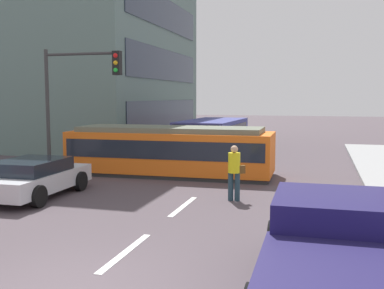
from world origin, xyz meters
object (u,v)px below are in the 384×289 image
(city_bus, at_px, (213,136))
(parked_sedan_far, at_px, (137,147))
(traffic_light_mast, at_px, (77,88))
(pickup_truck_parked, at_px, (336,252))
(parked_sedan_furthest, at_px, (167,136))
(streetcar_tram, at_px, (170,150))
(pedestrian_crossing, at_px, (234,170))
(parked_sedan_mid, at_px, (33,177))

(city_bus, relative_size, parked_sedan_far, 1.38)
(parked_sedan_far, relative_size, traffic_light_mast, 0.91)
(pickup_truck_parked, bearing_deg, traffic_light_mast, 138.06)
(pickup_truck_parked, relative_size, parked_sedan_furthest, 1.09)
(streetcar_tram, bearing_deg, city_bus, 86.27)
(pedestrian_crossing, height_order, traffic_light_mast, traffic_light_mast)
(parked_sedan_far, bearing_deg, streetcar_tram, -52.23)
(traffic_light_mast, bearing_deg, parked_sedan_furthest, 93.51)
(parked_sedan_far, distance_m, parked_sedan_furthest, 6.07)
(pedestrian_crossing, height_order, pickup_truck_parked, pedestrian_crossing)
(pickup_truck_parked, xyz_separation_m, parked_sedan_furthest, (-9.59, 20.19, -0.17))
(streetcar_tram, distance_m, pedestrian_crossing, 5.06)
(parked_sedan_mid, height_order, traffic_light_mast, traffic_light_mast)
(pedestrian_crossing, distance_m, parked_sedan_furthest, 15.47)
(parked_sedan_mid, bearing_deg, city_bus, 73.61)
(streetcar_tram, xyz_separation_m, parked_sedan_mid, (-2.81, -5.03, -0.37))
(city_bus, xyz_separation_m, pickup_truck_parked, (5.64, -15.96, -0.30))
(pedestrian_crossing, distance_m, pickup_truck_parked, 6.90)
(city_bus, height_order, parked_sedan_furthest, city_bus)
(pickup_truck_parked, distance_m, parked_sedan_far, 16.81)
(streetcar_tram, relative_size, parked_sedan_furthest, 1.76)
(streetcar_tram, height_order, traffic_light_mast, traffic_light_mast)
(city_bus, relative_size, parked_sedan_mid, 1.48)
(pedestrian_crossing, xyz_separation_m, parked_sedan_furthest, (-6.88, 13.85, -0.32))
(city_bus, height_order, pickup_truck_parked, city_bus)
(city_bus, xyz_separation_m, traffic_light_mast, (-3.21, -8.02, 2.32))
(parked_sedan_mid, distance_m, parked_sedan_far, 9.00)
(streetcar_tram, xyz_separation_m, traffic_light_mast, (-2.83, -2.23, 2.42))
(city_bus, distance_m, pedestrian_crossing, 10.06)
(traffic_light_mast, bearing_deg, streetcar_tram, 38.29)
(parked_sedan_furthest, distance_m, traffic_light_mast, 12.58)
(streetcar_tram, xyz_separation_m, parked_sedan_furthest, (-3.58, 10.01, -0.37))
(streetcar_tram, relative_size, parked_sedan_far, 1.85)
(parked_sedan_far, xyz_separation_m, parked_sedan_furthest, (-0.51, 6.05, 0.00))
(traffic_light_mast, bearing_deg, parked_sedan_far, 92.23)
(pickup_truck_parked, distance_m, traffic_light_mast, 12.17)
(streetcar_tram, bearing_deg, parked_sedan_mid, -119.14)
(streetcar_tram, height_order, pedestrian_crossing, streetcar_tram)
(pedestrian_crossing, relative_size, parked_sedan_mid, 0.41)
(pickup_truck_parked, xyz_separation_m, parked_sedan_mid, (-8.82, 5.14, -0.17))
(pedestrian_crossing, relative_size, parked_sedan_far, 0.38)
(parked_sedan_furthest, bearing_deg, pickup_truck_parked, -64.59)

